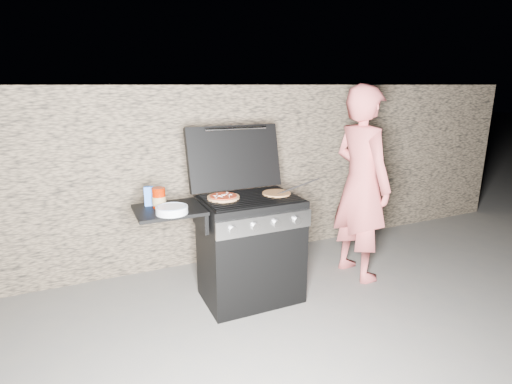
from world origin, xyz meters
name	(u,v)px	position (x,y,z in m)	size (l,w,h in m)	color
ground	(251,297)	(0.00, 0.00, 0.00)	(50.00, 50.00, 0.00)	#605E5B
stone_wall	(211,173)	(0.00, 1.05, 0.90)	(8.00, 0.35, 1.80)	#91795C
gas_grill	(223,254)	(-0.25, 0.00, 0.46)	(1.34, 0.79, 0.91)	black
pizza_topped	(223,197)	(-0.22, 0.06, 0.93)	(0.26, 0.26, 0.03)	#C78A45
pizza_plain	(277,193)	(0.24, 0.00, 0.92)	(0.24, 0.24, 0.01)	#C38549
sauce_jar	(159,198)	(-0.73, 0.05, 0.98)	(0.10, 0.10, 0.15)	#801400
blue_carton	(149,196)	(-0.79, 0.13, 0.98)	(0.07, 0.04, 0.15)	blue
plate_stack	(172,210)	(-0.68, -0.13, 0.93)	(0.23, 0.23, 0.05)	silver
person	(361,184)	(1.12, 0.00, 0.91)	(0.66, 0.43, 1.81)	#D95C5B
tongs	(298,186)	(0.45, 0.00, 0.96)	(0.01, 0.01, 0.48)	black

